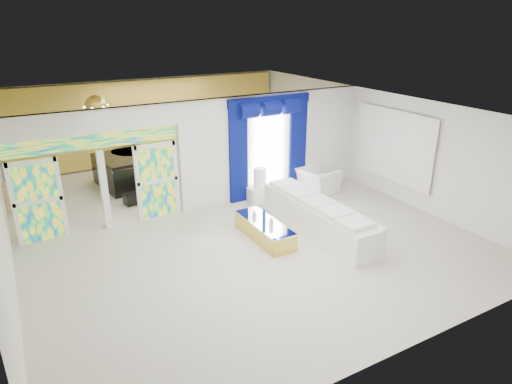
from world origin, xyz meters
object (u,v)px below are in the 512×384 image
console_table (269,192)px  grand_piano (125,171)px  armchair (317,180)px  coffee_table (264,230)px  white_sofa (318,218)px

console_table → grand_piano: size_ratio=0.66×
armchair → coffee_table: bearing=115.5°
coffee_table → armchair: bearing=32.6°
coffee_table → armchair: size_ratio=1.68×
armchair → white_sofa: bearing=136.5°
coffee_table → console_table: bearing=56.8°
grand_piano → coffee_table: bearing=-77.8°
white_sofa → console_table: size_ratio=3.03×
white_sofa → armchair: size_ratio=3.39×
armchair → grand_piano: (-4.93, 3.42, 0.11)m
console_table → armchair: size_ratio=1.12×
armchair → grand_piano: grand_piano is taller
coffee_table → white_sofa: bearing=-12.5°
grand_piano → console_table: bearing=-51.9°
grand_piano → armchair: bearing=-42.7°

